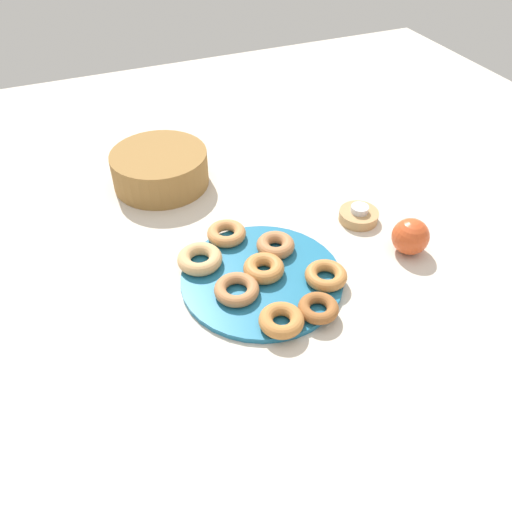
% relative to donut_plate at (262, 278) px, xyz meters
% --- Properties ---
extents(ground_plane, '(2.40, 2.40, 0.00)m').
position_rel_donut_plate_xyz_m(ground_plane, '(0.00, 0.00, -0.01)').
color(ground_plane, beige).
extents(donut_plate, '(0.33, 0.33, 0.01)m').
position_rel_donut_plate_xyz_m(donut_plate, '(0.00, 0.00, 0.00)').
color(donut_plate, '#1E6B93').
rests_on(donut_plate, ground_plane).
extents(donut_0, '(0.12, 0.12, 0.03)m').
position_rel_donut_plate_xyz_m(donut_0, '(0.01, 0.01, 0.02)').
color(donut_0, '#BC7A3D').
rests_on(donut_0, donut_plate).
extents(donut_1, '(0.10, 0.10, 0.03)m').
position_rel_donut_plate_xyz_m(donut_1, '(-0.10, 0.08, 0.02)').
color(donut_1, tan).
rests_on(donut_1, donut_plate).
extents(donut_2, '(0.12, 0.12, 0.03)m').
position_rel_donut_plate_xyz_m(donut_2, '(-0.02, -0.13, 0.02)').
color(donut_2, '#BC7A3D').
rests_on(donut_2, donut_plate).
extents(donut_3, '(0.12, 0.12, 0.02)m').
position_rel_donut_plate_xyz_m(donut_3, '(0.11, -0.06, 0.02)').
color(donut_3, '#BC7A3D').
rests_on(donut_3, donut_plate).
extents(donut_4, '(0.11, 0.11, 0.02)m').
position_rel_donut_plate_xyz_m(donut_4, '(0.06, -0.13, 0.02)').
color(donut_4, '#995B2D').
rests_on(donut_4, donut_plate).
extents(donut_5, '(0.10, 0.10, 0.03)m').
position_rel_donut_plate_xyz_m(donut_5, '(0.06, 0.06, 0.02)').
color(donut_5, '#B27547').
rests_on(donut_5, donut_plate).
extents(donut_6, '(0.11, 0.11, 0.02)m').
position_rel_donut_plate_xyz_m(donut_6, '(-0.06, -0.03, 0.02)').
color(donut_6, '#B27547').
rests_on(donut_6, donut_plate).
extents(donut_7, '(0.11, 0.11, 0.03)m').
position_rel_donut_plate_xyz_m(donut_7, '(-0.02, 0.14, 0.02)').
color(donut_7, '#C6844C').
rests_on(donut_7, donut_plate).
extents(candle_holder, '(0.09, 0.09, 0.02)m').
position_rel_donut_plate_xyz_m(candle_holder, '(0.29, 0.10, 0.01)').
color(candle_holder, tan).
rests_on(candle_holder, ground_plane).
extents(tealight, '(0.04, 0.04, 0.01)m').
position_rel_donut_plate_xyz_m(tealight, '(0.29, 0.10, 0.03)').
color(tealight, silver).
rests_on(tealight, candle_holder).
extents(basket, '(0.34, 0.34, 0.09)m').
position_rel_donut_plate_xyz_m(basket, '(-0.10, 0.43, 0.04)').
color(basket, olive).
rests_on(basket, ground_plane).
extents(apple, '(0.08, 0.08, 0.08)m').
position_rel_donut_plate_xyz_m(apple, '(0.33, -0.04, 0.03)').
color(apple, '#CC4C23').
rests_on(apple, ground_plane).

